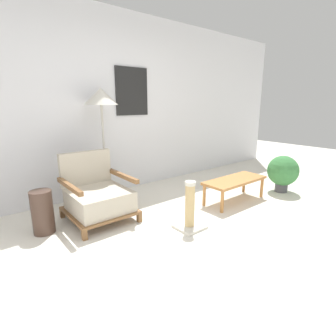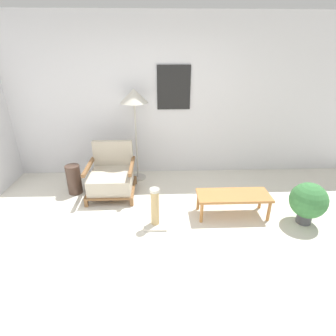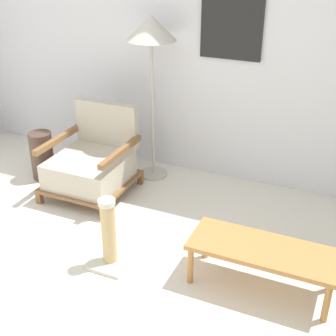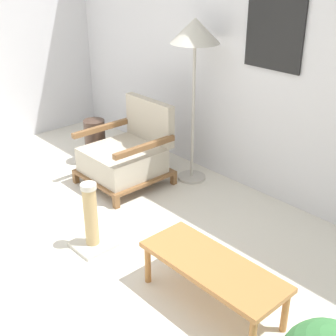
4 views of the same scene
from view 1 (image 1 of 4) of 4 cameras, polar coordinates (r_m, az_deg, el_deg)
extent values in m
plane|color=silver|center=(2.75, 11.83, -16.54)|extent=(14.00, 14.00, 0.00)
cube|color=silver|center=(4.13, -12.51, 13.28)|extent=(8.00, 0.06, 2.70)
cube|color=black|center=(4.28, -7.86, 16.17)|extent=(0.56, 0.02, 0.72)
cube|color=brown|center=(2.92, -17.72, -13.73)|extent=(0.05, 0.05, 0.11)
cube|color=brown|center=(3.19, -6.26, -10.66)|extent=(0.05, 0.05, 0.11)
cube|color=brown|center=(3.53, -22.03, -9.14)|extent=(0.05, 0.05, 0.11)
cube|color=brown|center=(3.76, -12.17, -6.99)|extent=(0.05, 0.05, 0.11)
cube|color=brown|center=(3.30, -14.64, -8.86)|extent=(0.72, 0.75, 0.03)
cube|color=#BCB29E|center=(3.24, -14.64, -6.79)|extent=(0.64, 0.65, 0.24)
cube|color=#BCB29E|center=(3.46, -17.46, 0.05)|extent=(0.64, 0.08, 0.42)
cube|color=brown|center=(3.07, -20.70, -3.71)|extent=(0.05, 0.69, 0.05)
cube|color=brown|center=(3.32, -9.85, -1.66)|extent=(0.05, 0.69, 0.05)
cylinder|color=#B7B2A8|center=(3.97, -13.14, -6.52)|extent=(0.28, 0.28, 0.03)
cylinder|color=#B7B2A8|center=(3.79, -13.71, 3.11)|extent=(0.03, 0.03, 1.33)
cone|color=beige|center=(3.73, -14.42, 14.89)|extent=(0.45, 0.45, 0.22)
cube|color=#B2753D|center=(3.84, 14.37, -2.60)|extent=(0.99, 0.39, 0.04)
cylinder|color=#B2753D|center=(3.45, 11.72, -7.22)|extent=(0.04, 0.04, 0.29)
cylinder|color=#B2753D|center=(4.17, 19.74, -4.03)|extent=(0.04, 0.04, 0.29)
cylinder|color=#B2753D|center=(3.65, 7.88, -5.90)|extent=(0.04, 0.04, 0.29)
cylinder|color=#B2753D|center=(4.33, 16.20, -3.10)|extent=(0.04, 0.04, 0.29)
cylinder|color=#473328|center=(3.16, -25.66, -8.64)|extent=(0.23, 0.23, 0.48)
cylinder|color=#4C4C51|center=(4.56, 23.40, -3.85)|extent=(0.19, 0.19, 0.14)
sphere|color=#3D7F42|center=(4.49, 23.74, -0.53)|extent=(0.47, 0.47, 0.47)
cube|color=beige|center=(3.06, 4.68, -12.58)|extent=(0.30, 0.30, 0.03)
cylinder|color=tan|center=(2.95, 4.78, -8.16)|extent=(0.11, 0.11, 0.48)
cylinder|color=beige|center=(2.86, 4.88, -3.33)|extent=(0.12, 0.12, 0.04)
camera|label=2|loc=(2.30, 81.05, 22.15)|focal=28.00mm
camera|label=3|loc=(3.56, 61.72, 20.73)|focal=50.00mm
camera|label=4|loc=(4.65, 49.29, 18.88)|focal=50.00mm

